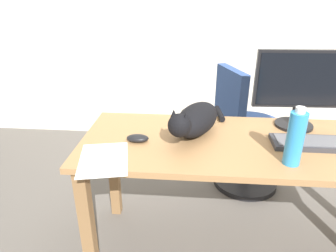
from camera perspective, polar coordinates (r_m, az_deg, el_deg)
The scene contains 10 objects.
ground_plane at distance 1.97m, azimuth 12.27°, elevation -21.37°, with size 8.00×8.00×0.00m, color #59544F.
back_wall at distance 2.90m, azimuth 11.16°, elevation 22.06°, with size 6.00×0.04×2.60m, color beige.
desk at distance 1.60m, azimuth 14.19°, elevation -5.95°, with size 1.65×0.64×0.71m.
office_chair at distance 2.29m, azimuth 13.95°, elevation -2.27°, with size 0.51×0.48×0.92m.
monitor at distance 1.73m, azimuth 23.59°, elevation 6.78°, with size 0.48×0.20×0.41m.
keyboard at distance 1.63m, azimuth 26.35°, elevation -2.88°, with size 0.44×0.15×0.03m.
cat at distance 1.56m, azimuth 5.14°, elevation 1.20°, with size 0.31×0.57×0.20m.
computer_mouse at distance 1.51m, azimuth -5.69°, elevation -2.29°, with size 0.11×0.06×0.04m, color black.
paper_sheet at distance 1.39m, azimuth -11.96°, elevation -6.09°, with size 0.21×0.30×0.00m, color white.
water_bottle at distance 1.38m, azimuth 22.70°, elevation -2.11°, with size 0.07×0.07×0.26m.
Camera 1 is at (-0.28, -1.37, 1.40)m, focal length 32.57 mm.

